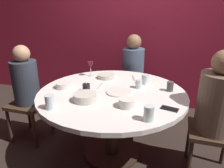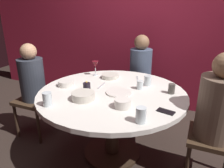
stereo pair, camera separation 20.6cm
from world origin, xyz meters
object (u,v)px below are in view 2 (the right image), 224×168
cell_phone (166,111)px  cup_by_right_diner (141,115)px  bowl_small_white (83,96)px  cup_center_front (172,89)px  wine_glass (95,65)px  bowl_salad_center (66,83)px  dinner_plate (119,92)px  bowl_serving_large (123,103)px  bowl_sauce_side (110,76)px  cup_far_edge (140,85)px  dining_table (112,104)px  seated_diner_back (141,67)px  candle_holder (87,87)px  cup_by_left_diner (47,99)px  seated_diner_left (32,81)px  cup_near_candle (148,81)px  seated_diner_right (218,108)px

cell_phone → cup_by_right_diner: cup_by_right_diner is taller
bowl_small_white → cup_center_front: size_ratio=2.19×
wine_glass → bowl_salad_center: wine_glass is taller
dinner_plate → bowl_serving_large: bearing=-62.7°
dinner_plate → cup_center_front: bearing=22.4°
bowl_serving_large → bowl_small_white: bowl_serving_large is taller
bowl_sauce_side → cup_far_edge: cup_far_edge is taller
bowl_serving_large → dining_table: bearing=127.7°
seated_diner_back → dinner_plate: seated_diner_back is taller
candle_holder → dinner_plate: bearing=11.2°
bowl_sauce_side → cup_far_edge: size_ratio=2.22×
dining_table → cup_by_left_diner: bearing=-126.8°
seated_diner_left → cup_near_candle: size_ratio=10.79×
bowl_salad_center → cup_by_right_diner: size_ratio=1.34×
seated_diner_right → cell_phone: 0.44m
seated_diner_back → cup_far_edge: size_ratio=13.08×
candle_holder → cup_far_edge: 0.53m
cup_near_candle → bowl_small_white: bearing=-126.9°
dining_table → seated_diner_left: bearing=180.0°
bowl_small_white → cup_far_edge: bearing=48.6°
cell_phone → bowl_salad_center: bearing=94.0°
seated_diner_back → cup_far_edge: bearing=15.6°
bowl_small_white → cup_center_front: (0.71, 0.46, 0.01)m
dinner_plate → cup_far_edge: 0.24m
cup_by_left_diner → cup_far_edge: size_ratio=1.35×
dining_table → seated_diner_left: (-1.01, 0.00, 0.11)m
dinner_plate → cup_far_edge: cup_far_edge is taller
dining_table → bowl_sauce_side: (-0.19, 0.38, 0.16)m
seated_diner_right → wine_glass: 1.40m
wine_glass → cup_center_front: bearing=-12.8°
seated_diner_back → cup_near_candle: seated_diner_back is taller
seated_diner_left → cup_by_right_diner: seated_diner_left is taller
cell_phone → cup_by_left_diner: 0.98m
bowl_salad_center → cup_by_right_diner: 1.01m
seated_diner_left → bowl_salad_center: 0.51m
cup_by_left_diner → cup_by_right_diner: size_ratio=1.01×
dining_table → bowl_sauce_side: 0.45m
candle_holder → bowl_sauce_side: (0.06, 0.44, -0.02)m
dining_table → cell_phone: bearing=-21.4°
seated_diner_right → cup_by_left_diner: seated_diner_right is taller
seated_diner_right → cup_by_left_diner: (-1.32, -0.50, 0.05)m
wine_glass → dining_table: bearing=-45.7°
bowl_salad_center → seated_diner_right: bearing=1.8°
seated_diner_left → candle_holder: bearing=-5.1°
seated_diner_left → seated_diner_right: seated_diner_right is taller
seated_diner_left → dinner_plate: size_ratio=4.56×
bowl_serving_large → cup_center_front: size_ratio=1.46×
bowl_small_white → cup_by_right_diner: (0.59, -0.18, 0.02)m
cup_by_right_diner → cup_far_edge: cup_by_right_diner is taller
seated_diner_back → dining_table: bearing=0.0°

